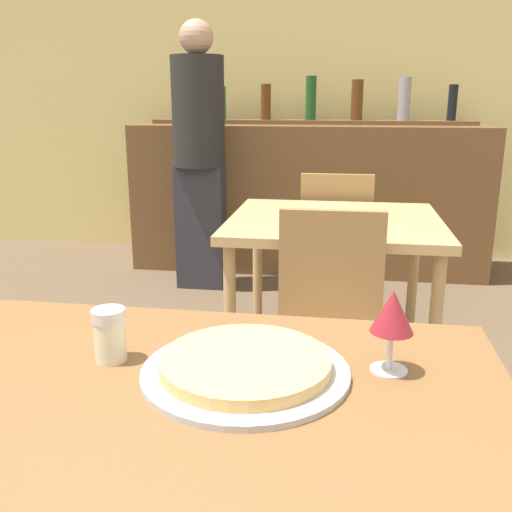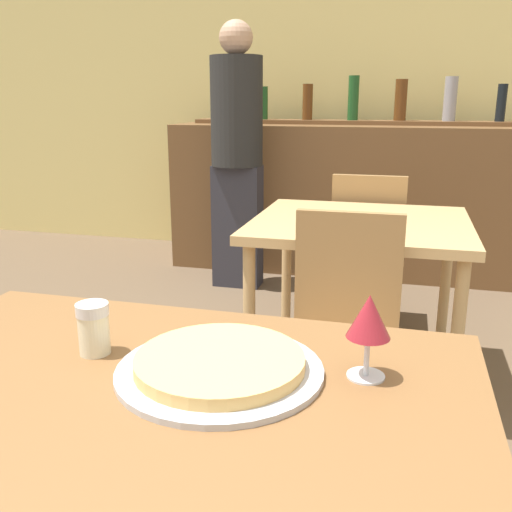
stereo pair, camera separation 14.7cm
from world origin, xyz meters
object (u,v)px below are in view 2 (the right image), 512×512
Objects in this scene: cheese_shaker at (94,328)px; wine_glass at (369,319)px; chair_far_side_front at (343,323)px; chair_far_side_back at (368,242)px; pizza_tray at (220,365)px; person_standing at (237,148)px.

cheese_shaker is 0.66× the size of wine_glass.
chair_far_side_front is at bearing 66.77° from cheese_shaker.
chair_far_side_front is 1.00× the size of chair_far_side_back.
chair_far_side_back is at bearing 79.38° from cheese_shaker.
person_standing is (-0.78, 2.74, 0.16)m from pizza_tray.
cheese_shaker is at bearing -113.23° from chair_far_side_front.
pizza_tray is 2.42× the size of wine_glass.
person_standing reaches higher than chair_far_side_back.
chair_far_side_front reaches higher than pizza_tray.
cheese_shaker is (-0.40, -0.93, 0.32)m from chair_far_side_front.
chair_far_side_front is at bearing 82.12° from pizza_tray.
chair_far_side_front is 1.07m from cheese_shaker.
cheese_shaker is 2.77m from person_standing.
cheese_shaker is 0.06× the size of person_standing.
chair_far_side_back is 2.29× the size of pizza_tray.
pizza_tray is (-0.13, -0.96, 0.28)m from chair_far_side_front.
chair_far_side_front is at bearing -62.91° from person_standing.
cheese_shaker is at bearing -79.33° from person_standing.
chair_far_side_back is 2.18m from pizza_tray.
wine_glass is (0.13, -2.11, 0.38)m from chair_far_side_back.
person_standing is at bearing -32.51° from chair_far_side_back.
person_standing is at bearing 117.09° from chair_far_side_front.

